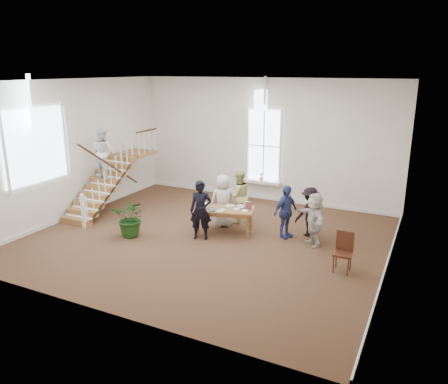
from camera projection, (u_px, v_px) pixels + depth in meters
The scene contains 12 objects.
ground at pixel (208, 238), 12.86m from camera, with size 10.00×10.00×0.00m, color #482A1C.
room_shell at pixel (262, 189), 16.54m from camera, with size 10.49×10.00×10.00m.
staircase at pixel (106, 165), 14.90m from camera, with size 1.10×4.10×2.92m.
library_table at pixel (224, 211), 13.01m from camera, with size 1.87×1.29×0.86m.
police_officer at pixel (201, 210), 12.59m from camera, with size 0.63×0.42×1.74m, color black.
elderly_woman at pixel (223, 201), 13.63m from camera, with size 0.81×0.53×1.66m, color silver.
person_yellow at pixel (238, 196), 13.92m from camera, with size 0.86×0.67×1.76m, color #D3D384.
woman_cluster_a at pixel (286, 212), 12.71m from camera, with size 0.93×0.39×1.58m, color navy.
woman_cluster_b at pixel (310, 212), 12.86m from camera, with size 0.96×0.55×1.49m, color black.
woman_cluster_c at pixel (314, 219), 12.16m from camera, with size 1.41×0.45×1.52m, color beige.
floor_plant at pixel (131, 218), 12.85m from camera, with size 1.04×0.90×1.15m, color #183B13.
side_chair at pixel (344, 249), 10.67m from camera, with size 0.44×0.44×1.00m.
Camera 1 is at (5.72, -10.55, 4.83)m, focal length 35.00 mm.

